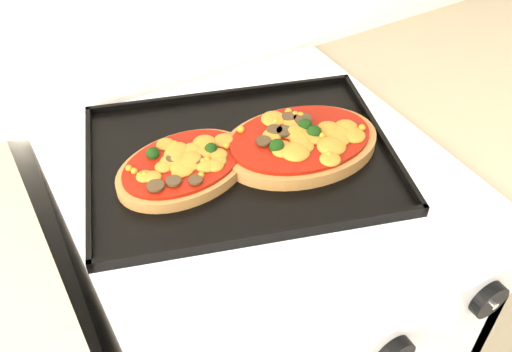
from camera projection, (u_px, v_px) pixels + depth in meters
stove at (260, 330)px, 1.21m from camera, size 0.60×0.60×0.91m
control_panel at (382, 344)px, 0.74m from camera, size 0.60×0.02×0.09m
knob_right at (488, 300)px, 0.79m from camera, size 0.06×0.02×0.06m
baking_tray at (241, 157)px, 0.92m from camera, size 0.57×0.49×0.02m
pizza_left at (183, 166)px, 0.88m from camera, size 0.23×0.17×0.03m
pizza_right at (300, 142)px, 0.92m from camera, size 0.29×0.22×0.04m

